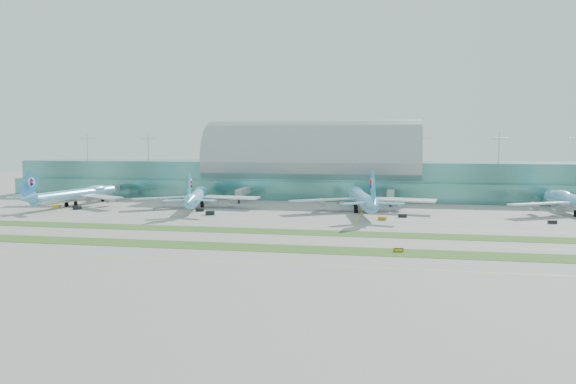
% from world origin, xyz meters
% --- Properties ---
extents(ground, '(700.00, 700.00, 0.00)m').
position_xyz_m(ground, '(0.00, 0.00, 0.00)').
color(ground, gray).
rests_on(ground, ground).
extents(terminal, '(340.00, 69.10, 36.00)m').
position_xyz_m(terminal, '(0.01, 128.79, 14.23)').
color(terminal, '#3D7A75').
rests_on(terminal, ground).
extents(grass_strip_near, '(420.00, 12.00, 0.08)m').
position_xyz_m(grass_strip_near, '(0.00, -28.00, 0.04)').
color(grass_strip_near, '#2D591E').
rests_on(grass_strip_near, ground).
extents(grass_strip_far, '(420.00, 12.00, 0.08)m').
position_xyz_m(grass_strip_far, '(0.00, 2.00, 0.04)').
color(grass_strip_far, '#2D591E').
rests_on(grass_strip_far, ground).
extents(taxiline_a, '(420.00, 0.35, 0.01)m').
position_xyz_m(taxiline_a, '(0.00, -48.00, 0.01)').
color(taxiline_a, yellow).
rests_on(taxiline_a, ground).
extents(taxiline_b, '(420.00, 0.35, 0.01)m').
position_xyz_m(taxiline_b, '(0.00, -14.00, 0.01)').
color(taxiline_b, yellow).
rests_on(taxiline_b, ground).
extents(taxiline_c, '(420.00, 0.35, 0.01)m').
position_xyz_m(taxiline_c, '(0.00, 18.00, 0.01)').
color(taxiline_c, yellow).
rests_on(taxiline_c, ground).
extents(taxiline_d, '(420.00, 0.35, 0.01)m').
position_xyz_m(taxiline_d, '(0.00, 40.00, 0.01)').
color(taxiline_d, yellow).
rests_on(taxiline_d, ground).
extents(airliner_a, '(58.87, 67.32, 18.54)m').
position_xyz_m(airliner_a, '(-105.49, 60.31, 5.72)').
color(airliner_a, '#60AFD5').
rests_on(airliner_a, ground).
extents(airliner_b, '(57.60, 66.50, 18.56)m').
position_xyz_m(airliner_b, '(-45.05, 63.41, 5.72)').
color(airliner_b, '#6FCAF5').
rests_on(airliner_b, ground).
extents(airliner_c, '(63.70, 73.20, 20.26)m').
position_xyz_m(airliner_c, '(31.54, 63.43, 6.25)').
color(airliner_c, '#69B6E8').
rests_on(airliner_c, ground).
extents(gse_a, '(3.52, 1.84, 1.35)m').
position_xyz_m(gse_a, '(-110.07, 50.66, 0.67)').
color(gse_a, yellow).
rests_on(gse_a, ground).
extents(gse_b, '(3.69, 2.11, 1.67)m').
position_xyz_m(gse_b, '(-96.98, 47.00, 0.83)').
color(gse_b, black).
rests_on(gse_b, ground).
extents(gse_c, '(3.76, 2.41, 1.54)m').
position_xyz_m(gse_c, '(-39.34, 51.33, 0.77)').
color(gse_c, black).
rests_on(gse_c, ground).
extents(gse_d, '(4.03, 2.65, 1.71)m').
position_xyz_m(gse_d, '(-30.83, 40.16, 0.86)').
color(gse_d, black).
rests_on(gse_d, ground).
extents(gse_e, '(3.43, 2.18, 1.42)m').
position_xyz_m(gse_e, '(41.38, 38.24, 0.71)').
color(gse_e, orange).
rests_on(gse_e, ground).
extents(gse_f, '(3.56, 1.91, 1.43)m').
position_xyz_m(gse_f, '(49.33, 47.79, 0.71)').
color(gse_f, black).
rests_on(gse_f, ground).
extents(gse_g, '(3.23, 1.81, 1.39)m').
position_xyz_m(gse_g, '(104.96, 40.60, 0.70)').
color(gse_g, black).
rests_on(gse_g, ground).
extents(taxiway_sign_east, '(2.73, 0.57, 1.15)m').
position_xyz_m(taxiway_sign_east, '(47.50, -26.79, 0.57)').
color(taxiway_sign_east, black).
rests_on(taxiway_sign_east, ground).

